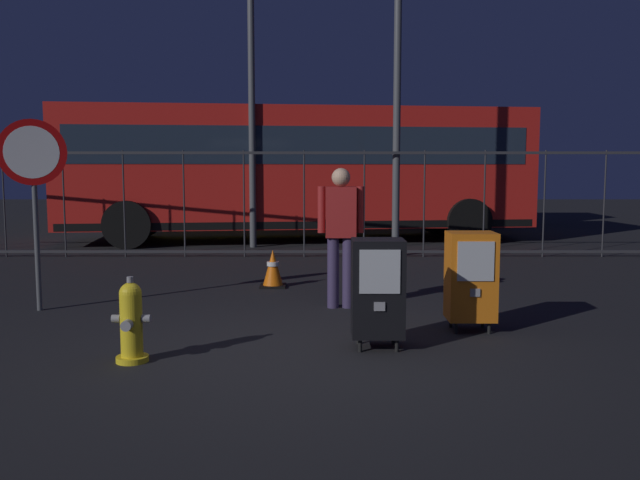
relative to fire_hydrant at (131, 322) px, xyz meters
The scene contains 12 objects.
ground_plane 1.41m from the fire_hydrant, 13.03° to the left, with size 60.00×60.00×0.00m, color black.
fire_hydrant is the anchor object (origin of this frame).
newspaper_box_primary 2.22m from the fire_hydrant, 11.80° to the left, with size 0.48×0.42×1.02m.
newspaper_box_secondary 3.37m from the fire_hydrant, 19.54° to the left, with size 0.48×0.42×1.02m.
stop_sign 2.97m from the fire_hydrant, 128.54° to the left, with size 0.71×0.31×2.23m.
pedestrian 3.01m from the fire_hydrant, 50.55° to the left, with size 0.55×0.22×1.67m.
traffic_cone 3.82m from the fire_hydrant, 75.37° to the left, with size 0.36×0.36×0.53m.
fence_barrier 7.09m from the fire_hydrant, 79.14° to the left, with size 18.03×0.04×2.00m.
bus_near 10.09m from the fire_hydrant, 83.62° to the left, with size 10.73×3.79×3.00m.
bus_far 14.71m from the fire_hydrant, 82.48° to the left, with size 10.51×2.81×3.00m.
street_light_near_left 8.46m from the fire_hydrant, 66.54° to the left, with size 0.32×0.32×6.62m.
street_light_near_right 9.19m from the fire_hydrant, 88.57° to the left, with size 0.32×0.32×6.64m.
Camera 1 is at (0.30, -6.01, 1.67)m, focal length 37.89 mm.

